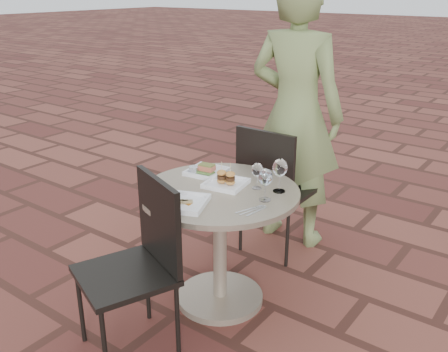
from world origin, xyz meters
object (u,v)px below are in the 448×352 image
Objects in this scene: cafe_table at (220,229)px; chair_far at (272,181)px; chair_near at (141,253)px; plate_sliders at (226,181)px; plate_tuna at (183,202)px; diner at (295,114)px; plate_salmon at (207,171)px.

chair_far is (-0.06, 0.68, 0.07)m from cafe_table.
chair_near is (-0.08, -0.55, 0.07)m from cafe_table.
chair_near is at bearing 88.76° from chair_far.
plate_tuna is (-0.02, -0.35, -0.01)m from plate_sliders.
chair_far is at bearing 110.75° from chair_near.
chair_far is at bearing 89.59° from diner.
diner reaches higher than plate_tuna.
plate_sliders is (-0.01, 0.07, 0.27)m from cafe_table.
diner is (0.00, 1.54, 0.40)m from chair_near.
plate_sliders is (0.07, -0.92, -0.20)m from diner.
chair_far reaches higher than plate_salmon.
cafe_table is 0.47× the size of diner.
plate_sliders is at bearing 94.67° from chair_far.
plate_sliders is 0.81× the size of plate_tuna.
plate_salmon is 0.48m from plate_tuna.
cafe_table is at bearing 94.98° from chair_far.
plate_sliders is (0.05, -0.60, 0.21)m from chair_far.
plate_sliders is at bearing 97.93° from cafe_table.
cafe_table is at bearing 103.08° from chair_near.
chair_far is 0.58m from plate_salmon.
plate_salmon is at bearing 76.96° from diner.
chair_far reaches higher than plate_sliders.
diner is 7.84× the size of plate_salmon.
chair_near reaches higher than plate_sliders.
plate_tuna is at bearing -93.21° from plate_sliders.
plate_salmon is at bearing 122.70° from chair_near.
chair_near reaches higher than plate_tuna.
chair_far reaches higher than cafe_table.
plate_sliders is at bearing 86.79° from plate_tuna.
chair_near is at bearing -98.56° from cafe_table.
diner is 6.15× the size of plate_tuna.
plate_sliders is at bearing -22.14° from plate_salmon.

